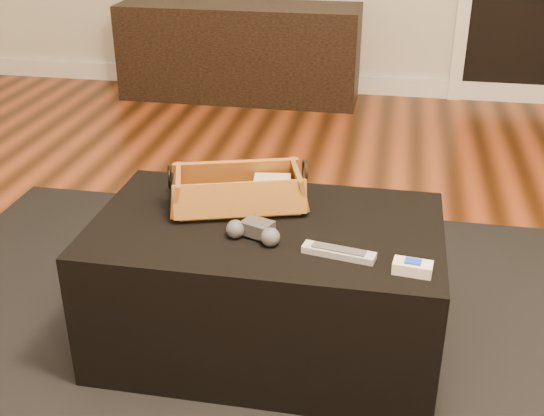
% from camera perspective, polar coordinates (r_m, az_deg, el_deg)
% --- Properties ---
extents(floor, '(5.00, 5.50, 0.01)m').
position_cam_1_polar(floor, '(2.24, -3.96, -10.48)').
color(floor, brown).
rests_on(floor, ground).
extents(baseboard, '(5.00, 0.04, 0.12)m').
position_cam_1_polar(baseboard, '(4.67, 4.40, 10.41)').
color(baseboard, white).
rests_on(baseboard, floor).
extents(media_cabinet, '(1.51, 0.45, 0.59)m').
position_cam_1_polar(media_cabinet, '(4.48, -2.71, 12.92)').
color(media_cabinet, black).
rests_on(media_cabinet, floor).
extents(area_rug, '(2.60, 2.00, 0.01)m').
position_cam_1_polar(area_rug, '(2.14, -0.69, -12.05)').
color(area_rug, black).
rests_on(area_rug, floor).
extents(ottoman, '(1.00, 0.60, 0.42)m').
position_cam_1_polar(ottoman, '(2.06, -0.45, -6.47)').
color(ottoman, black).
rests_on(ottoman, area_rug).
extents(tv_remote, '(0.21, 0.13, 0.02)m').
position_cam_1_polar(tv_remote, '(2.02, -3.36, 0.58)').
color(tv_remote, black).
rests_on(tv_remote, wicker_basket).
extents(cloth_bundle, '(0.12, 0.09, 0.06)m').
position_cam_1_polar(cloth_bundle, '(2.07, 0.03, 1.77)').
color(cloth_bundle, tan).
rests_on(cloth_bundle, wicker_basket).
extents(wicker_basket, '(0.44, 0.32, 0.14)m').
position_cam_1_polar(wicker_basket, '(2.03, -2.84, 1.35)').
color(wicker_basket, '#A37224').
rests_on(wicker_basket, ottoman).
extents(game_controller, '(0.17, 0.11, 0.05)m').
position_cam_1_polar(game_controller, '(1.85, -1.46, -1.94)').
color(game_controller, '#2E2E31').
rests_on(game_controller, ottoman).
extents(silver_remote, '(0.20, 0.08, 0.02)m').
position_cam_1_polar(silver_remote, '(1.79, 5.60, -3.71)').
color(silver_remote, silver).
rests_on(silver_remote, ottoman).
extents(cream_gadget, '(0.10, 0.06, 0.04)m').
position_cam_1_polar(cream_gadget, '(1.74, 11.67, -4.88)').
color(cream_gadget, silver).
rests_on(cream_gadget, ottoman).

